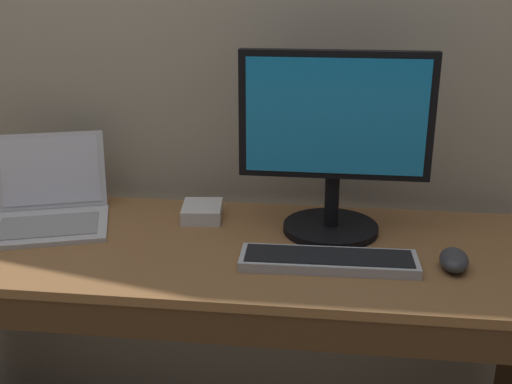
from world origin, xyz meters
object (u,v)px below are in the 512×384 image
(laptop_silver, at_px, (50,206))
(wired_keyboard, at_px, (328,260))
(external_monitor, at_px, (334,139))
(external_drive_box, at_px, (202,212))
(computer_mouse, at_px, (454,260))

(laptop_silver, height_order, wired_keyboard, laptop_silver)
(external_monitor, distance_m, wired_keyboard, 0.31)
(external_monitor, relative_size, external_drive_box, 3.70)
(external_monitor, height_order, external_drive_box, external_monitor)
(computer_mouse, height_order, external_drive_box, computer_mouse)
(laptop_silver, distance_m, external_drive_box, 0.41)
(computer_mouse, xyz_separation_m, external_drive_box, (-0.63, 0.23, -0.00))
(computer_mouse, bearing_deg, laptop_silver, 177.52)
(laptop_silver, height_order, external_drive_box, laptop_silver)
(laptop_silver, distance_m, wired_keyboard, 0.77)
(laptop_silver, bearing_deg, external_monitor, 0.75)
(laptop_silver, distance_m, computer_mouse, 1.05)
(external_monitor, bearing_deg, laptop_silver, -179.25)
(external_monitor, height_order, wired_keyboard, external_monitor)
(laptop_silver, xyz_separation_m, computer_mouse, (1.04, -0.16, -0.02))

